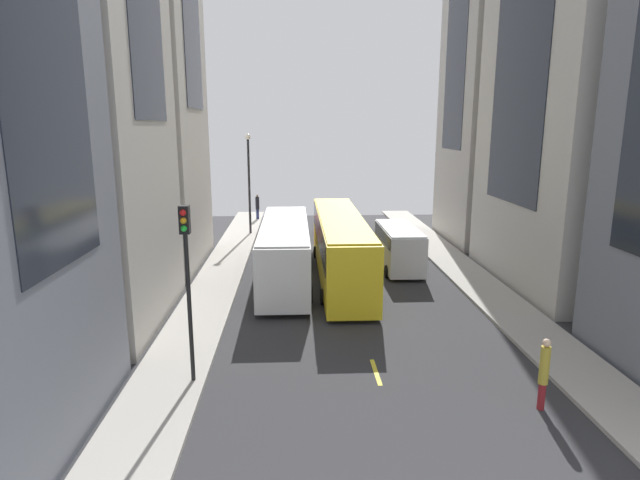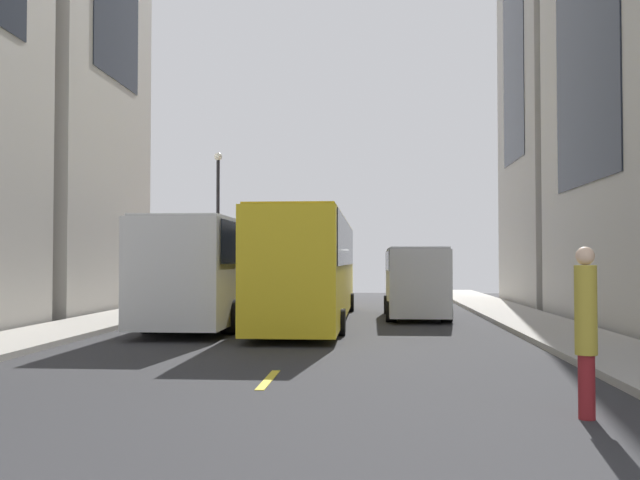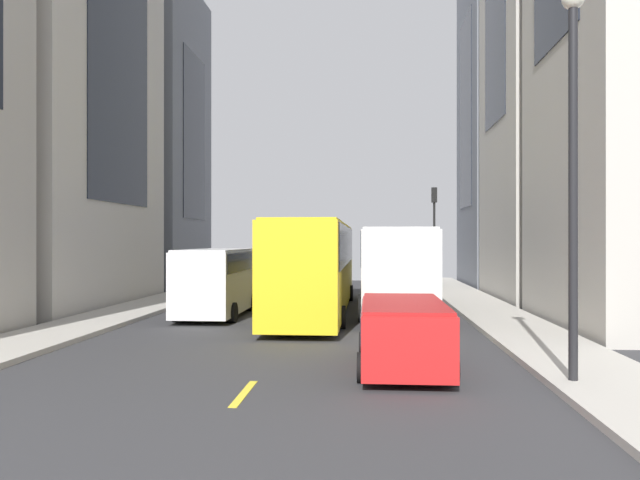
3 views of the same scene
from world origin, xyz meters
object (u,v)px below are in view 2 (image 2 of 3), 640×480
object	(u,v)px
delivery_van_white	(415,277)
car_red_0	(274,284)
pedestrian_crossing_mid	(242,273)
pedestrian_crossing_near	(586,325)
city_bus_white	(219,264)
streetcar_yellow	(312,260)

from	to	relation	value
delivery_van_white	car_red_0	size ratio (longest dim) A/B	1.33
car_red_0	pedestrian_crossing_mid	distance (m)	8.42
pedestrian_crossing_near	city_bus_white	bearing A→B (deg)	-84.60
delivery_van_white	car_red_0	xyz separation A→B (m)	(-6.59, 9.20, -0.61)
delivery_van_white	pedestrian_crossing_near	bearing A→B (deg)	-85.56
car_red_0	pedestrian_crossing_near	distance (m)	26.59
city_bus_white	delivery_van_white	xyz separation A→B (m)	(6.84, 2.35, -0.49)
city_bus_white	car_red_0	distance (m)	11.61
delivery_van_white	city_bus_white	bearing A→B (deg)	-161.05
streetcar_yellow	city_bus_white	bearing A→B (deg)	-166.99
pedestrian_crossing_near	pedestrian_crossing_mid	world-z (taller)	pedestrian_crossing_mid
streetcar_yellow	pedestrian_crossing_near	world-z (taller)	streetcar_yellow
car_red_0	delivery_van_white	bearing A→B (deg)	-54.40
streetcar_yellow	pedestrian_crossing_mid	bearing A→B (deg)	107.84
delivery_van_white	car_red_0	bearing A→B (deg)	125.60
city_bus_white	pedestrian_crossing_mid	xyz separation A→B (m)	(-2.86, 19.37, -0.66)
delivery_van_white	pedestrian_crossing_near	size ratio (longest dim) A/B	2.57
city_bus_white	pedestrian_crossing_mid	size ratio (longest dim) A/B	5.35
pedestrian_crossing_near	car_red_0	bearing A→B (deg)	-97.75
city_bus_white	delivery_van_white	size ratio (longest dim) A/B	2.03
city_bus_white	pedestrian_crossing_mid	world-z (taller)	city_bus_white
delivery_van_white	car_red_0	world-z (taller)	delivery_van_white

